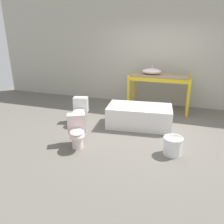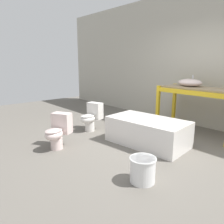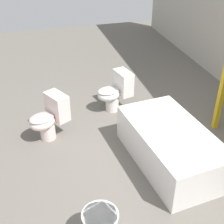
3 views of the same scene
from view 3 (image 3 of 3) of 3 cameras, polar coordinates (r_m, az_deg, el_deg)
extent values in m
plane|color=#666059|center=(3.91, 7.94, -10.67)|extent=(12.00, 12.00, 0.00)
cube|color=gold|center=(4.59, 19.25, 2.56)|extent=(0.07, 0.07, 1.00)
cube|color=white|center=(3.91, 10.58, -6.13)|extent=(1.55, 0.95, 0.49)
cube|color=beige|center=(3.83, 10.79, -4.44)|extent=(1.46, 0.86, 0.21)
cylinder|color=silver|center=(4.42, -11.66, -3.51)|extent=(0.21, 0.21, 0.21)
ellipsoid|color=silver|center=(4.29, -12.63, -1.81)|extent=(0.42, 0.45, 0.20)
ellipsoid|color=#BBA7A3|center=(4.25, -12.74, -1.04)|extent=(0.40, 0.43, 0.03)
cube|color=silver|center=(4.32, -9.99, 1.03)|extent=(0.39, 0.33, 0.37)
cylinder|color=white|center=(4.95, 0.06, 1.51)|extent=(0.21, 0.21, 0.21)
ellipsoid|color=white|center=(4.83, -0.59, 3.23)|extent=(0.36, 0.42, 0.20)
ellipsoid|color=beige|center=(4.80, -0.60, 3.95)|extent=(0.35, 0.40, 0.03)
cube|color=white|center=(4.88, 2.07, 5.38)|extent=(0.38, 0.26, 0.37)
cylinder|color=white|center=(3.01, -2.19, -18.30)|extent=(0.35, 0.35, 0.02)
camera|label=1|loc=(3.77, -74.22, -0.18)|focal=35.00mm
camera|label=2|loc=(1.95, -76.43, -33.86)|focal=35.00mm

